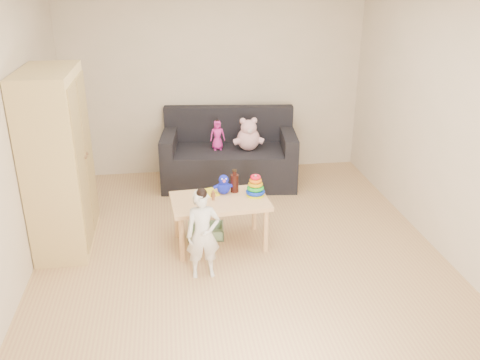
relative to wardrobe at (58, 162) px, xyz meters
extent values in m
plane|color=tan|center=(1.74, -0.38, -0.90)|extent=(4.50, 4.50, 0.00)
plane|color=beige|center=(1.74, 1.87, 0.40)|extent=(4.00, 0.00, 4.00)
plane|color=beige|center=(1.74, -2.63, 0.40)|extent=(4.00, 0.00, 4.00)
plane|color=beige|center=(-0.26, -0.38, 0.40)|extent=(0.00, 4.50, 4.50)
plane|color=beige|center=(3.74, -0.38, 0.40)|extent=(0.00, 4.50, 4.50)
cube|color=#EECC82|center=(0.00, 0.00, 0.00)|extent=(0.50, 1.00, 1.80)
cube|color=black|center=(1.86, 1.35, -0.66)|extent=(1.81, 1.06, 0.48)
cube|color=#EBBB80|center=(1.56, -0.26, -0.65)|extent=(1.01, 0.68, 0.51)
imported|color=white|center=(1.35, -0.82, -0.48)|extent=(0.32, 0.22, 0.84)
imported|color=#EB2CAA|center=(1.71, 1.33, -0.23)|extent=(0.20, 0.13, 0.38)
cylinder|color=#D8F10C|center=(1.93, -0.22, -0.38)|extent=(0.18, 0.18, 0.02)
cylinder|color=silver|center=(1.93, -0.22, -0.27)|extent=(0.02, 0.02, 0.21)
torus|color=#0C2EC6|center=(1.93, -0.22, -0.35)|extent=(0.20, 0.20, 0.04)
torus|color=green|center=(1.93, -0.22, -0.31)|extent=(0.18, 0.18, 0.04)
torus|color=#D29E0B|center=(1.93, -0.22, -0.27)|extent=(0.15, 0.15, 0.04)
torus|color=orange|center=(1.93, -0.22, -0.23)|extent=(0.13, 0.13, 0.04)
torus|color=red|center=(1.93, -0.22, -0.19)|extent=(0.11, 0.11, 0.04)
cylinder|color=black|center=(1.74, -0.10, -0.30)|extent=(0.08, 0.08, 0.19)
cylinder|color=black|center=(1.74, -0.10, -0.19)|extent=(0.04, 0.04, 0.05)
cylinder|color=black|center=(1.74, -0.10, -0.15)|extent=(0.05, 0.05, 0.02)
cube|color=yellow|center=(1.44, -0.11, -0.38)|extent=(0.26, 0.26, 0.02)
camera|label=1|loc=(1.10, -4.88, 1.76)|focal=38.00mm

